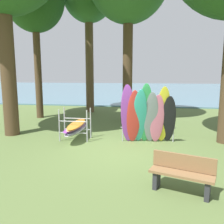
# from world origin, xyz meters

# --- Properties ---
(ground_plane) EXTENTS (80.00, 80.00, 0.00)m
(ground_plane) POSITION_xyz_m (0.00, 0.00, 0.00)
(ground_plane) COLOR #566B38
(lake_water) EXTENTS (80.00, 36.00, 0.10)m
(lake_water) POSITION_xyz_m (0.00, 28.38, 0.05)
(lake_water) COLOR slate
(lake_water) RESTS_ON ground
(leaning_board_pile) EXTENTS (2.11, 0.91, 2.29)m
(leaning_board_pile) POSITION_xyz_m (0.98, 1.05, 1.03)
(leaning_board_pile) COLOR purple
(leaning_board_pile) RESTS_ON ground
(board_storage_rack) EXTENTS (1.15, 2.13, 1.25)m
(board_storage_rack) POSITION_xyz_m (-1.83, 1.18, 0.52)
(board_storage_rack) COLOR #9EA0A5
(board_storage_rack) RESTS_ON ground
(park_bench) EXTENTS (1.46, 0.85, 0.85)m
(park_bench) POSITION_xyz_m (1.75, -2.61, 0.45)
(park_bench) COLOR #2D2D33
(park_bench) RESTS_ON ground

